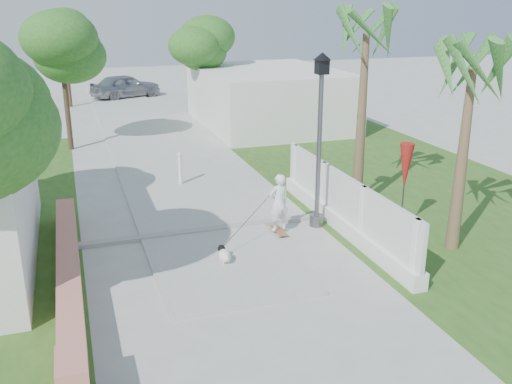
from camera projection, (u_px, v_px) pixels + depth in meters
name	position (u px, v px, depth m)	size (l,w,h in m)	color
ground	(291.00, 369.00, 9.13)	(90.00, 90.00, 0.00)	#B7B7B2
path_strip	(135.00, 124.00, 27.10)	(3.20, 36.00, 0.06)	#B7B7B2
curb	(204.00, 230.00, 14.51)	(6.50, 0.25, 0.10)	#999993
grass_right	(401.00, 183.00, 18.41)	(8.00, 20.00, 0.01)	#2E561B
pink_wall	(69.00, 283.00, 11.24)	(0.45, 8.20, 0.80)	#C07362
lattice_fence	(343.00, 210.00, 14.47)	(0.35, 7.00, 1.50)	white
building_right	(268.00, 97.00, 26.69)	(6.00, 8.00, 2.60)	silver
street_lamp	(319.00, 135.00, 14.17)	(0.44, 0.44, 4.44)	#59595E
bollard	(180.00, 168.00, 17.99)	(0.14, 0.14, 1.09)	white
patio_umbrella	(406.00, 168.00, 14.07)	(0.36, 0.36, 2.30)	#59595E
tree_path_left	(62.00, 50.00, 21.38)	(3.40, 3.40, 5.23)	#4C3826
tree_path_right	(199.00, 47.00, 26.94)	(3.00, 3.00, 4.79)	#4C3826
tree_path_far	(64.00, 35.00, 30.43)	(3.20, 3.20, 5.17)	#4C3826
palm_far	(366.00, 46.00, 14.92)	(1.80, 1.80, 5.30)	brown
palm_near	(471.00, 81.00, 12.36)	(1.80, 1.80, 4.70)	brown
skateboarder	(253.00, 217.00, 13.61)	(2.07, 1.49, 1.56)	#9A603D
dog	(224.00, 255.00, 12.72)	(0.29, 0.59, 0.40)	white
parked_car	(125.00, 86.00, 34.31)	(1.68, 4.17, 1.42)	#B0B1B8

